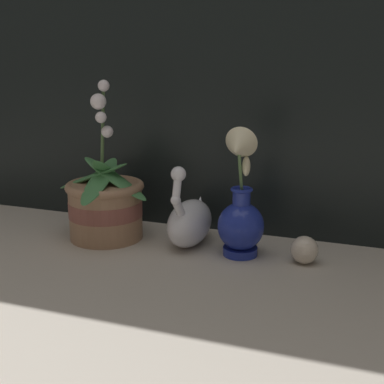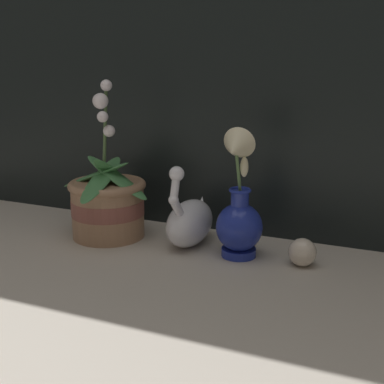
# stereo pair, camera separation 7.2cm
# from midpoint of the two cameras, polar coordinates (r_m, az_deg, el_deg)

# --- Properties ---
(ground_plane) EXTENTS (2.80, 2.80, 0.00)m
(ground_plane) POSITION_cam_midpoint_polar(r_m,az_deg,el_deg) (1.17, -0.41, -7.75)
(ground_plane) COLOR #BCB2A3
(orchid_potted_plant) EXTENTS (0.25, 0.27, 0.38)m
(orchid_potted_plant) POSITION_cam_midpoint_polar(r_m,az_deg,el_deg) (1.33, -7.45, -1.10)
(orchid_potted_plant) COLOR #9E7556
(orchid_potted_plant) RESTS_ON ground_plane
(swan_figurine) EXTENTS (0.09, 0.20, 0.21)m
(swan_figurine) POSITION_cam_midpoint_polar(r_m,az_deg,el_deg) (1.27, 1.42, -3.07)
(swan_figurine) COLOR white
(swan_figurine) RESTS_ON ground_plane
(blue_vase) EXTENTS (0.10, 0.12, 0.29)m
(blue_vase) POSITION_cam_midpoint_polar(r_m,az_deg,el_deg) (1.19, 6.75, -2.47)
(blue_vase) COLOR navy
(blue_vase) RESTS_ON ground_plane
(glass_sphere) EXTENTS (0.06, 0.06, 0.06)m
(glass_sphere) POSITION_cam_midpoint_polar(r_m,az_deg,el_deg) (1.18, 13.42, -6.28)
(glass_sphere) COLOR beige
(glass_sphere) RESTS_ON ground_plane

